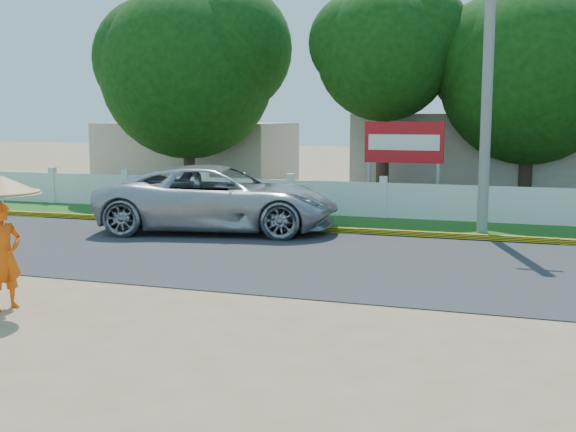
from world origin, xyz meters
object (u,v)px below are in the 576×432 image
(utility_pole, at_px, (488,78))
(monk_with_parasol, at_px, (3,223))
(billboard, at_px, (404,147))
(vehicle, at_px, (219,198))

(utility_pole, distance_m, monk_with_parasol, 12.74)
(monk_with_parasol, xyz_separation_m, billboard, (4.23, 13.42, 0.71))
(utility_pole, relative_size, billboard, 2.79)
(monk_with_parasol, height_order, billboard, billboard)
(vehicle, xyz_separation_m, monk_with_parasol, (-0.03, -8.47, 0.53))
(utility_pole, bearing_deg, vehicle, -164.42)
(monk_with_parasol, bearing_deg, vehicle, 89.79)
(vehicle, bearing_deg, billboard, -52.37)
(vehicle, bearing_deg, monk_with_parasol, 167.72)
(monk_with_parasol, relative_size, billboard, 0.75)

